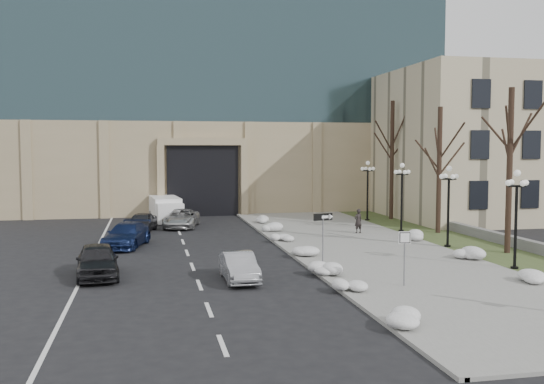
% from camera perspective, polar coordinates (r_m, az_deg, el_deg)
% --- Properties ---
extents(ground, '(160.00, 160.00, 0.00)m').
position_cam_1_polar(ground, '(21.87, 12.15, -11.23)').
color(ground, black).
rests_on(ground, ground).
extents(sidewalk, '(9.00, 40.00, 0.12)m').
position_cam_1_polar(sidewalk, '(35.85, 8.23, -5.04)').
color(sidewalk, gray).
rests_on(sidewalk, ground).
extents(curb, '(0.30, 40.00, 0.14)m').
position_cam_1_polar(curb, '(34.59, 1.17, -5.32)').
color(curb, gray).
rests_on(curb, ground).
extents(grass_strip, '(4.00, 40.00, 0.10)m').
position_cam_1_polar(grass_strip, '(38.53, 17.39, -4.56)').
color(grass_strip, '#384824').
rests_on(grass_strip, ground).
extents(stone_wall, '(0.50, 30.00, 0.70)m').
position_cam_1_polar(stone_wall, '(41.19, 18.48, -3.61)').
color(stone_wall, gray).
rests_on(stone_wall, ground).
extents(office_tower, '(40.00, 24.70, 36.00)m').
position_cam_1_polar(office_tower, '(64.46, -5.78, 15.53)').
color(office_tower, tan).
rests_on(office_tower, ground).
extents(classical_building, '(22.00, 18.12, 12.00)m').
position_cam_1_polar(classical_building, '(56.28, 21.31, 4.12)').
color(classical_building, '#BEB28E').
rests_on(classical_building, ground).
extents(car_a, '(2.16, 4.57, 1.51)m').
position_cam_1_polar(car_a, '(28.25, -16.11, -6.23)').
color(car_a, black).
rests_on(car_a, ground).
extents(car_b, '(1.40, 3.80, 1.24)m').
position_cam_1_polar(car_b, '(26.51, -3.13, -7.04)').
color(car_b, '#9D9FA5').
rests_on(car_b, ground).
extents(car_c, '(3.13, 5.16, 1.40)m').
position_cam_1_polar(car_c, '(36.37, -13.52, -3.97)').
color(car_c, navy).
rests_on(car_c, ground).
extents(car_d, '(3.14, 5.14, 1.33)m').
position_cam_1_polar(car_d, '(44.45, -8.52, -2.47)').
color(car_d, '#B3B3B3').
rests_on(car_d, ground).
extents(car_e, '(2.50, 4.20, 1.34)m').
position_cam_1_polar(car_e, '(42.64, -12.20, -2.80)').
color(car_e, '#303035').
rests_on(car_e, ground).
extents(pedestrian, '(0.68, 0.55, 1.61)m').
position_cam_1_polar(pedestrian, '(40.67, 8.11, -2.72)').
color(pedestrian, black).
rests_on(pedestrian, sidewalk).
extents(box_truck, '(2.61, 6.05, 1.87)m').
position_cam_1_polar(box_truck, '(48.63, -9.95, -1.64)').
color(box_truck, white).
rests_on(box_truck, ground).
extents(one_way_sign, '(1.03, 0.34, 2.74)m').
position_cam_1_polar(one_way_sign, '(28.31, 5.13, -2.97)').
color(one_way_sign, slate).
rests_on(one_way_sign, ground).
extents(keep_sign, '(0.51, 0.13, 2.37)m').
position_cam_1_polar(keep_sign, '(25.44, 12.38, -5.05)').
color(keep_sign, slate).
rests_on(keep_sign, ground).
extents(snow_clump_a, '(1.10, 1.60, 0.36)m').
position_cam_1_polar(snow_clump_a, '(19.92, 12.56, -11.88)').
color(snow_clump_a, white).
rests_on(snow_clump_a, sidewalk).
extents(snow_clump_b, '(1.10, 1.60, 0.36)m').
position_cam_1_polar(snow_clump_b, '(24.24, 7.65, -8.92)').
color(snow_clump_b, white).
rests_on(snow_clump_b, sidewalk).
extents(snow_clump_c, '(1.10, 1.60, 0.36)m').
position_cam_1_polar(snow_clump_c, '(27.54, 4.94, -7.31)').
color(snow_clump_c, white).
rests_on(snow_clump_c, sidewalk).
extents(snow_clump_d, '(1.10, 1.60, 0.36)m').
position_cam_1_polar(snow_clump_d, '(32.09, 3.01, -5.66)').
color(snow_clump_d, white).
rests_on(snow_clump_d, sidewalk).
extents(snow_clump_e, '(1.10, 1.60, 0.36)m').
position_cam_1_polar(snow_clump_e, '(36.87, 0.96, -4.37)').
color(snow_clump_e, white).
rests_on(snow_clump_e, sidewalk).
extents(snow_clump_f, '(1.10, 1.60, 0.36)m').
position_cam_1_polar(snow_clump_f, '(40.64, 0.05, -3.57)').
color(snow_clump_f, white).
rests_on(snow_clump_f, sidewalk).
extents(snow_clump_g, '(1.10, 1.60, 0.36)m').
position_cam_1_polar(snow_clump_g, '(45.60, -1.11, -2.72)').
color(snow_clump_g, white).
rests_on(snow_clump_g, sidewalk).
extents(snow_clump_h, '(1.10, 1.60, 0.36)m').
position_cam_1_polar(snow_clump_h, '(28.33, 23.43, -7.32)').
color(snow_clump_h, white).
rests_on(snow_clump_h, sidewalk).
extents(snow_clump_i, '(1.10, 1.60, 0.36)m').
position_cam_1_polar(snow_clump_i, '(32.50, 18.24, -5.74)').
color(snow_clump_i, white).
rests_on(snow_clump_i, sidewalk).
extents(snow_clump_j, '(1.10, 1.60, 0.36)m').
position_cam_1_polar(snow_clump_j, '(38.40, 13.35, -4.14)').
color(snow_clump_j, white).
rests_on(snow_clump_j, sidewalk).
extents(lamppost_a, '(1.18, 1.18, 4.76)m').
position_cam_1_polar(lamppost_a, '(30.51, 22.01, -1.21)').
color(lamppost_a, black).
rests_on(lamppost_a, ground).
extents(lamppost_b, '(1.18, 1.18, 4.76)m').
position_cam_1_polar(lamppost_b, '(36.07, 16.29, -0.29)').
color(lamppost_b, black).
rests_on(lamppost_b, ground).
extents(lamppost_c, '(1.18, 1.18, 4.76)m').
position_cam_1_polar(lamppost_c, '(41.91, 12.12, 0.38)').
color(lamppost_c, black).
rests_on(lamppost_c, ground).
extents(lamppost_d, '(1.18, 1.18, 4.76)m').
position_cam_1_polar(lamppost_d, '(47.92, 8.99, 0.89)').
color(lamppost_d, black).
rests_on(lamppost_d, ground).
extents(tree_near, '(3.20, 3.20, 9.00)m').
position_cam_1_polar(tree_near, '(34.94, 21.50, 3.97)').
color(tree_near, black).
rests_on(tree_near, ground).
extents(tree_mid, '(3.20, 3.20, 8.50)m').
position_cam_1_polar(tree_mid, '(41.87, 15.49, 3.65)').
color(tree_mid, black).
rests_on(tree_mid, ground).
extents(tree_far, '(3.20, 3.20, 9.50)m').
position_cam_1_polar(tree_far, '(49.12, 11.24, 4.53)').
color(tree_far, black).
rests_on(tree_far, ground).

